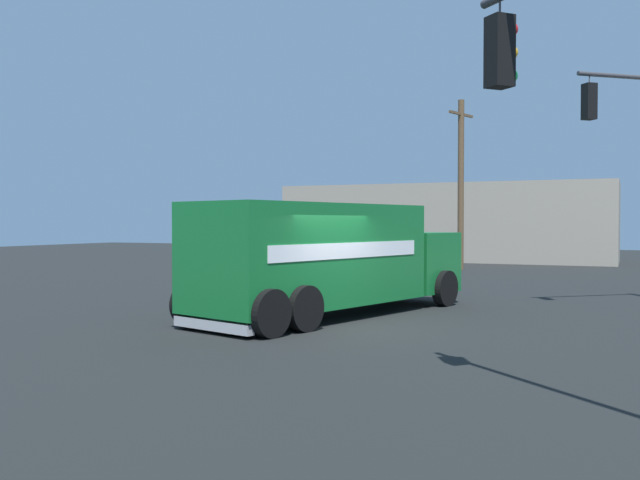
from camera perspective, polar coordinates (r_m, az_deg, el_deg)
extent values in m
plane|color=black|center=(15.55, 2.22, -7.19)|extent=(100.00, 100.00, 0.00)
cube|color=#146B2D|center=(16.80, -0.76, -1.17)|extent=(4.09, 6.90, 2.44)
cube|color=#146B2D|center=(20.30, 7.29, -1.77)|extent=(2.83, 2.49, 1.70)
cube|color=black|center=(21.01, 8.56, -0.74)|extent=(1.96, 0.63, 0.88)
cube|color=#B2B2B7|center=(14.71, -8.86, -6.94)|extent=(2.27, 0.82, 0.21)
cube|color=white|center=(17.61, -3.74, -0.66)|extent=(1.51, 5.24, 0.36)
cube|color=white|center=(16.03, 2.51, -0.86)|extent=(1.51, 5.24, 0.36)
cylinder|color=black|center=(21.01, 4.36, -3.57)|extent=(0.54, 1.04, 1.00)
cylinder|color=black|center=(19.67, 10.25, -3.93)|extent=(0.54, 1.04, 1.00)
cylinder|color=black|center=(16.58, -7.76, -4.92)|extent=(0.54, 1.04, 1.00)
cylinder|color=black|center=(14.85, -1.30, -5.65)|extent=(0.54, 1.04, 1.00)
cylinder|color=black|center=(15.90, -10.58, -5.21)|extent=(0.54, 1.04, 1.00)
cylinder|color=black|center=(14.08, -4.14, -6.04)|extent=(0.54, 1.04, 1.00)
cylinder|color=#38383D|center=(21.00, 24.70, 12.07)|extent=(2.95, 2.51, 0.12)
cylinder|color=#38383D|center=(20.03, 21.29, 12.26)|extent=(0.03, 0.03, 0.25)
cube|color=black|center=(19.93, 21.28, 10.57)|extent=(0.42, 0.42, 0.95)
sphere|color=red|center=(20.12, 20.97, 11.39)|extent=(0.20, 0.20, 0.20)
sphere|color=#EFA314|center=(20.07, 20.96, 10.52)|extent=(0.20, 0.20, 0.20)
sphere|color=#19CC4C|center=(20.02, 20.95, 9.64)|extent=(0.20, 0.20, 0.20)
cylinder|color=#38383D|center=(10.01, 14.59, 18.11)|extent=(0.03, 0.03, 0.25)
cube|color=black|center=(9.85, 14.56, 14.77)|extent=(0.42, 0.42, 0.95)
sphere|color=red|center=(10.04, 15.42, 16.36)|extent=(0.20, 0.20, 0.20)
sphere|color=#EFA314|center=(9.96, 15.41, 14.64)|extent=(0.20, 0.20, 0.20)
sphere|color=#19CC4C|center=(9.90, 15.40, 12.89)|extent=(0.20, 0.20, 0.20)
cylinder|color=brown|center=(34.88, 11.52, 4.45)|extent=(0.30, 0.30, 8.36)
cube|color=brown|center=(35.24, 11.55, 10.12)|extent=(0.74, 2.14, 0.12)
cube|color=gray|center=(43.96, 10.34, 1.42)|extent=(19.92, 6.00, 4.67)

